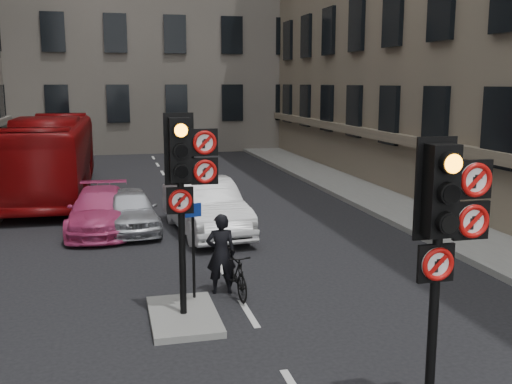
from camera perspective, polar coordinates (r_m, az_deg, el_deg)
name	(u,v)px	position (r m, az deg, el deg)	size (l,w,h in m)	color
pavement_right	(416,212)	(20.11, 14.97, -1.81)	(3.00, 50.00, 0.16)	gray
centre_island	(184,316)	(11.08, -6.90, -11.66)	(1.20, 2.00, 0.12)	gray
signal_near	(446,221)	(7.47, 17.60, -2.62)	(0.91, 0.40, 3.58)	black
signal_far	(185,171)	(10.39, -6.74, 2.01)	(0.91, 0.40, 3.58)	black
car_silver	(130,210)	(17.52, -11.92, -1.68)	(1.44, 3.59, 1.22)	#B4B6BC
car_white	(206,206)	(16.96, -4.82, -1.38)	(1.60, 4.60, 1.52)	white
car_pink	(100,210)	(17.71, -14.65, -1.70)	(1.68, 4.14, 1.20)	#C73A74
bus_red	(52,156)	(23.74, -18.87, 3.25)	(2.50, 10.69, 2.98)	maroon
motorcycle	(235,273)	(12.04, -2.02, -7.74)	(0.43, 1.53, 0.92)	black
motorcyclist	(221,254)	(12.09, -3.36, -5.88)	(0.60, 0.39, 1.64)	black
info_sign	(193,237)	(11.41, -5.99, -4.31)	(0.32, 0.13, 1.86)	black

